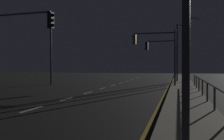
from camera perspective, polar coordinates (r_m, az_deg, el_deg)
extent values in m
plane|color=black|center=(20.92, -4.49, -4.49)|extent=(112.00, 112.00, 0.00)
cube|color=gray|center=(19.93, 14.55, -4.58)|extent=(2.26, 77.00, 0.14)
cube|color=silver|center=(13.13, -15.95, -7.66)|extent=(0.14, 2.00, 0.01)
cube|color=silver|center=(16.71, -9.22, -5.82)|extent=(0.14, 2.00, 0.01)
cube|color=silver|center=(20.44, -4.92, -4.60)|extent=(0.14, 2.00, 0.01)
cube|color=silver|center=(24.26, -1.97, -3.74)|extent=(0.14, 2.00, 0.01)
cube|color=silver|center=(28.13, 0.16, -3.11)|extent=(0.14, 2.00, 0.01)
cube|color=silver|center=(32.03, 1.78, -2.64)|extent=(0.14, 2.00, 0.01)
cube|color=silver|center=(35.96, 3.05, -2.26)|extent=(0.14, 2.00, 0.01)
cube|color=silver|center=(39.89, 4.06, -1.96)|extent=(0.14, 2.00, 0.01)
cube|color=silver|center=(43.84, 4.89, -1.71)|extent=(0.14, 2.00, 0.01)
cube|color=silver|center=(47.80, 5.59, -1.50)|extent=(0.14, 2.00, 0.01)
cube|color=gold|center=(24.93, 11.11, -3.64)|extent=(0.14, 53.00, 0.01)
cylinder|color=#4C4C51|center=(26.63, 12.62, 2.46)|extent=(0.16, 0.16, 5.14)
cylinder|color=#2D3033|center=(27.01, 8.57, 7.39)|extent=(3.80, 0.35, 0.11)
cube|color=olive|center=(27.29, 4.59, 6.22)|extent=(0.30, 0.36, 0.95)
sphere|color=black|center=(27.36, 4.27, 6.84)|extent=(0.20, 0.20, 0.20)
sphere|color=orange|center=(27.33, 4.27, 6.21)|extent=(0.20, 0.20, 0.20)
sphere|color=black|center=(27.30, 4.27, 5.58)|extent=(0.20, 0.20, 0.20)
cylinder|color=#4C4C51|center=(18.88, -18.76, 10.64)|extent=(4.93, 0.71, 0.11)
cube|color=black|center=(17.36, -12.29, 9.78)|extent=(0.32, 0.37, 0.95)
sphere|color=black|center=(17.33, -11.86, 10.80)|extent=(0.20, 0.20, 0.20)
sphere|color=orange|center=(17.28, -11.85, 9.82)|extent=(0.20, 0.20, 0.20)
sphere|color=black|center=(17.24, -11.85, 8.84)|extent=(0.20, 0.20, 0.20)
cylinder|color=#38383D|center=(32.82, 12.69, 1.95)|extent=(0.16, 0.16, 4.91)
cylinder|color=#38383D|center=(33.14, 9.87, 5.77)|extent=(3.27, 0.40, 0.11)
cube|color=black|center=(33.38, 7.07, 4.84)|extent=(0.31, 0.36, 0.95)
sphere|color=black|center=(33.44, 6.81, 5.35)|extent=(0.20, 0.20, 0.20)
sphere|color=orange|center=(33.41, 6.81, 4.83)|extent=(0.20, 0.20, 0.20)
sphere|color=black|center=(33.40, 6.81, 4.32)|extent=(0.20, 0.20, 0.20)
cylinder|color=#4C4C51|center=(32.89, 14.24, 4.09)|extent=(0.18, 0.18, 7.38)
cylinder|color=#38383D|center=(33.54, 15.60, 10.11)|extent=(1.58, 0.56, 0.10)
ellipsoid|color=#F9D172|center=(33.79, 16.91, 9.86)|extent=(0.56, 0.36, 0.24)
cylinder|color=#38383D|center=(34.71, 13.06, 3.47)|extent=(0.18, 0.18, 6.82)
cylinder|color=#2D3033|center=(34.94, 14.17, 8.82)|extent=(1.33, 0.25, 0.10)
ellipsoid|color=#F9D172|center=(34.87, 15.26, 8.66)|extent=(0.56, 0.36, 0.24)
cylinder|color=#38383D|center=(30.30, -12.24, 3.87)|extent=(0.18, 0.18, 7.12)
cylinder|color=#4C4C51|center=(31.60, -12.15, 9.96)|extent=(0.79, 1.79, 0.10)
ellipsoid|color=#F9D172|center=(32.51, -12.04, 9.52)|extent=(0.56, 0.36, 0.24)
cylinder|color=#59595E|center=(12.21, 20.03, -5.43)|extent=(0.09, 0.09, 0.95)
cylinder|color=#59595E|center=(15.11, 18.71, -4.24)|extent=(0.09, 0.09, 0.95)
cylinder|color=#59595E|center=(18.01, 17.82, -3.42)|extent=(0.09, 0.09, 0.95)
cylinder|color=#59595E|center=(20.93, 17.17, -2.83)|extent=(0.09, 0.09, 0.95)
cylinder|color=#59595E|center=(23.84, 16.69, -2.39)|extent=(0.09, 0.09, 0.95)
cylinder|color=#59595E|center=(26.76, 16.31, -2.04)|extent=(0.09, 0.09, 0.95)
cube|color=slate|center=(13.62, 19.31, -2.78)|extent=(0.06, 26.35, 0.06)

